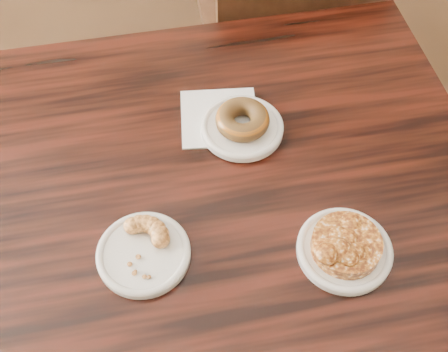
# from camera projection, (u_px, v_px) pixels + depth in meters

# --- Properties ---
(floor) EXTENTS (5.00, 5.00, 0.00)m
(floor) POSITION_uv_depth(u_px,v_px,m) (129.00, 349.00, 1.55)
(floor) COLOR black
(floor) RESTS_ON ground
(cafe_table) EXTENTS (1.19, 1.19, 0.75)m
(cafe_table) POSITION_uv_depth(u_px,v_px,m) (229.00, 297.00, 1.24)
(cafe_table) COLOR black
(cafe_table) RESTS_ON floor
(chair_far) EXTENTS (0.58, 0.58, 0.90)m
(chair_far) POSITION_uv_depth(u_px,v_px,m) (279.00, 35.00, 1.63)
(chair_far) COLOR black
(chair_far) RESTS_ON floor
(napkin) EXTENTS (0.17, 0.17, 0.00)m
(napkin) POSITION_uv_depth(u_px,v_px,m) (219.00, 117.00, 1.05)
(napkin) COLOR white
(napkin) RESTS_ON cafe_table
(plate_donut) EXTENTS (0.15, 0.15, 0.01)m
(plate_donut) POSITION_uv_depth(u_px,v_px,m) (242.00, 128.00, 1.02)
(plate_donut) COLOR white
(plate_donut) RESTS_ON napkin
(plate_cruller) EXTENTS (0.15, 0.15, 0.01)m
(plate_cruller) POSITION_uv_depth(u_px,v_px,m) (144.00, 254.00, 0.88)
(plate_cruller) COLOR silver
(plate_cruller) RESTS_ON cafe_table
(plate_fritter) EXTENTS (0.15, 0.15, 0.01)m
(plate_fritter) POSITION_uv_depth(u_px,v_px,m) (344.00, 250.00, 0.88)
(plate_fritter) COLOR silver
(plate_fritter) RESTS_ON cafe_table
(glazed_donut) EXTENTS (0.10, 0.10, 0.03)m
(glazed_donut) POSITION_uv_depth(u_px,v_px,m) (242.00, 119.00, 1.00)
(glazed_donut) COLOR brown
(glazed_donut) RESTS_ON plate_donut
(apple_fritter) EXTENTS (0.15, 0.15, 0.04)m
(apple_fritter) POSITION_uv_depth(u_px,v_px,m) (347.00, 243.00, 0.86)
(apple_fritter) COLOR #401806
(apple_fritter) RESTS_ON plate_fritter
(cruller_fragment) EXTENTS (0.10, 0.10, 0.03)m
(cruller_fragment) POSITION_uv_depth(u_px,v_px,m) (142.00, 248.00, 0.86)
(cruller_fragment) COLOR brown
(cruller_fragment) RESTS_ON plate_cruller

